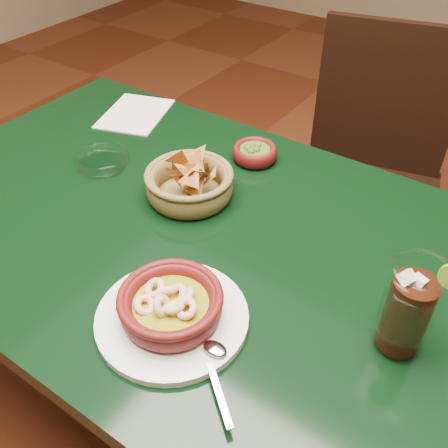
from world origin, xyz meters
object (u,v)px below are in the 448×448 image
Objects in this scene: dining_table at (175,252)px; shrimp_plate at (171,308)px; chip_basket at (190,184)px; dining_chair at (367,175)px; cola_drink at (408,310)px.

dining_table is 0.30m from shrimp_plate.
chip_basket reaches higher than dining_table.
dining_chair reaches higher than chip_basket.
shrimp_plate is 1.43× the size of chip_basket.
cola_drink is at bearing -5.71° from dining_table.
dining_table is 5.58× the size of chip_basket.
dining_table is at bearing -81.95° from chip_basket.
dining_table is 0.15m from chip_basket.
chip_basket is (-0.01, 0.07, 0.13)m from dining_table.
dining_chair is 0.95m from shrimp_plate.
shrimp_plate is (-0.00, -0.91, 0.26)m from dining_chair.
dining_chair is at bearing 112.07° from cola_drink.
dining_table is 3.90× the size of shrimp_plate.
chip_basket is at bearing 166.11° from cola_drink.
dining_chair is (0.17, 0.71, -0.14)m from dining_table.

